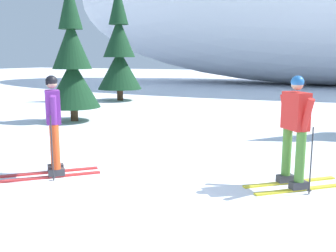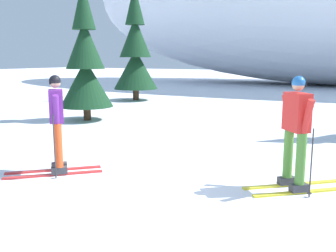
{
  "view_description": "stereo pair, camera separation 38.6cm",
  "coord_description": "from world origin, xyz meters",
  "px_view_note": "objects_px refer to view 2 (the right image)",
  "views": [
    {
      "loc": [
        2.93,
        -4.95,
        2.07
      ],
      "look_at": [
        0.17,
        0.73,
        0.95
      ],
      "focal_mm": 41.07,
      "sensor_mm": 36.0,
      "label": 1
    },
    {
      "loc": [
        3.27,
        -4.77,
        2.07
      ],
      "look_at": [
        0.17,
        0.73,
        0.95
      ],
      "focal_mm": 41.07,
      "sensor_mm": 36.0,
      "label": 2
    }
  ],
  "objects_px": {
    "skier_purple_jacket": "(57,123)",
    "skier_red_jacket": "(296,130)",
    "pine_tree_far_left": "(135,52)",
    "pine_tree_center_left": "(85,63)"
  },
  "relations": [
    {
      "from": "skier_red_jacket",
      "to": "pine_tree_center_left",
      "type": "bearing_deg",
      "value": 153.57
    },
    {
      "from": "skier_red_jacket",
      "to": "skier_purple_jacket",
      "type": "distance_m",
      "value": 4.09
    },
    {
      "from": "skier_purple_jacket",
      "to": "pine_tree_far_left",
      "type": "distance_m",
      "value": 12.41
    },
    {
      "from": "skier_purple_jacket",
      "to": "pine_tree_far_left",
      "type": "height_order",
      "value": "pine_tree_far_left"
    },
    {
      "from": "skier_red_jacket",
      "to": "pine_tree_far_left",
      "type": "relative_size",
      "value": 0.32
    },
    {
      "from": "skier_red_jacket",
      "to": "pine_tree_far_left",
      "type": "xyz_separation_m",
      "value": [
        -9.63,
        9.76,
        1.38
      ]
    },
    {
      "from": "pine_tree_far_left",
      "to": "pine_tree_center_left",
      "type": "xyz_separation_m",
      "value": [
        2.09,
        -6.01,
        -0.43
      ]
    },
    {
      "from": "skier_purple_jacket",
      "to": "pine_tree_center_left",
      "type": "height_order",
      "value": "pine_tree_center_left"
    },
    {
      "from": "skier_purple_jacket",
      "to": "skier_red_jacket",
      "type": "bearing_deg",
      "value": 16.62
    },
    {
      "from": "skier_red_jacket",
      "to": "pine_tree_far_left",
      "type": "height_order",
      "value": "pine_tree_far_left"
    }
  ]
}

